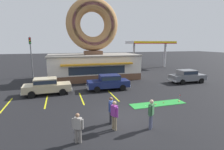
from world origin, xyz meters
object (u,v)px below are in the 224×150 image
(car_navy, at_px, (109,82))
(pedestrian_clipboard_woman, at_px, (78,127))
(car_grey, at_px, (187,76))
(pedestrian_leather_jacket_man, at_px, (151,113))
(pedestrian_hooded_kid, at_px, (111,109))
(putting_flag_pin, at_px, (180,96))
(golf_ball, at_px, (146,105))
(traffic_light_pole, at_px, (31,52))
(trash_bin, at_px, (39,82))
(pedestrian_blue_sweater_man, at_px, (114,114))
(car_champagne, at_px, (47,85))

(car_navy, height_order, pedestrian_clipboard_woman, car_navy)
(car_grey, distance_m, pedestrian_leather_jacket_man, 14.19)
(pedestrian_hooded_kid, relative_size, pedestrian_clipboard_woman, 1.09)
(car_grey, distance_m, car_navy, 10.46)
(putting_flag_pin, relative_size, car_grey, 0.12)
(golf_ball, height_order, car_navy, car_navy)
(car_navy, relative_size, pedestrian_hooded_kid, 2.71)
(putting_flag_pin, xyz_separation_m, car_navy, (-4.78, 5.49, 0.43))
(traffic_light_pole, bearing_deg, putting_flag_pin, -48.64)
(golf_ball, xyz_separation_m, pedestrian_leather_jacket_man, (-1.48, -3.47, 0.93))
(golf_ball, bearing_deg, pedestrian_hooded_kid, -148.36)
(pedestrian_leather_jacket_man, bearing_deg, trash_bin, 119.21)
(putting_flag_pin, bearing_deg, pedestrian_leather_jacket_man, -142.69)
(car_grey, relative_size, pedestrian_clipboard_woman, 2.94)
(pedestrian_blue_sweater_man, bearing_deg, traffic_light_pole, 109.89)
(pedestrian_blue_sweater_man, distance_m, pedestrian_clipboard_woman, 2.27)
(trash_bin, bearing_deg, pedestrian_leather_jacket_man, -60.79)
(putting_flag_pin, distance_m, trash_bin, 15.37)
(pedestrian_blue_sweater_man, bearing_deg, car_champagne, 115.50)
(golf_ball, height_order, pedestrian_clipboard_woman, pedestrian_clipboard_woman)
(putting_flag_pin, relative_size, trash_bin, 0.56)
(car_grey, bearing_deg, pedestrian_blue_sweater_man, -144.03)
(car_champagne, distance_m, traffic_light_pole, 10.59)
(putting_flag_pin, relative_size, pedestrian_clipboard_woman, 0.35)
(car_grey, bearing_deg, pedestrian_leather_jacket_man, -137.50)
(car_navy, bearing_deg, car_grey, 2.44)
(trash_bin, bearing_deg, pedestrian_clipboard_woman, -76.83)
(golf_ball, relative_size, pedestrian_hooded_kid, 0.02)
(golf_ball, distance_m, pedestrian_leather_jacket_man, 3.89)
(car_navy, bearing_deg, pedestrian_hooded_kid, -104.61)
(car_champagne, relative_size, trash_bin, 4.73)
(golf_ball, xyz_separation_m, pedestrian_blue_sweater_man, (-3.55, -2.98, 0.91))
(car_navy, relative_size, pedestrian_blue_sweater_man, 2.68)
(golf_ball, height_order, pedestrian_blue_sweater_man, pedestrian_blue_sweater_man)
(car_champagne, height_order, pedestrian_leather_jacket_man, pedestrian_leather_jacket_man)
(pedestrian_blue_sweater_man, distance_m, traffic_light_pole, 19.93)
(golf_ball, bearing_deg, traffic_light_pole, 123.37)
(pedestrian_hooded_kid, distance_m, trash_bin, 12.93)
(putting_flag_pin, distance_m, pedestrian_blue_sweater_man, 7.56)
(putting_flag_pin, xyz_separation_m, pedestrian_hooded_kid, (-6.82, -2.34, 0.51))
(putting_flag_pin, bearing_deg, golf_ball, -176.97)
(pedestrian_hooded_kid, bearing_deg, putting_flag_pin, 18.93)
(pedestrian_hooded_kid, xyz_separation_m, trash_bin, (-5.30, 11.79, -0.45))
(golf_ball, distance_m, car_navy, 5.91)
(pedestrian_blue_sweater_man, bearing_deg, car_navy, 76.50)
(car_grey, bearing_deg, pedestrian_clipboard_woman, -146.07)
(pedestrian_blue_sweater_man, bearing_deg, car_grey, 35.97)
(pedestrian_clipboard_woman, bearing_deg, putting_flag_pin, 23.60)
(car_grey, distance_m, pedestrian_clipboard_woman, 17.66)
(pedestrian_hooded_kid, bearing_deg, trash_bin, 114.19)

